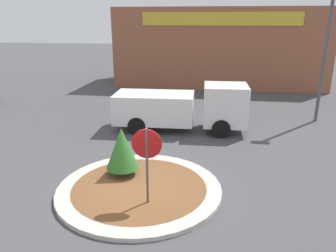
{
  "coord_description": "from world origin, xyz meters",
  "views": [
    {
      "loc": [
        2.15,
        -8.68,
        4.99
      ],
      "look_at": [
        0.5,
        2.58,
        1.26
      ],
      "focal_mm": 35.0,
      "sensor_mm": 36.0,
      "label": 1
    }
  ],
  "objects": [
    {
      "name": "stop_sign",
      "position": [
        0.43,
        -0.82,
        1.61
      ],
      "size": [
        0.82,
        0.07,
        2.3
      ],
      "color": "#4C4C51",
      "rests_on": "ground_plane"
    },
    {
      "name": "light_pole",
      "position": [
        7.32,
        8.33,
        4.21
      ],
      "size": [
        0.7,
        0.3,
        7.28
      ],
      "color": "#4C4C51",
      "rests_on": "ground_plane"
    },
    {
      "name": "storefront_building",
      "position": [
        2.31,
        18.16,
        2.91
      ],
      "size": [
        15.59,
        6.07,
        5.81
      ],
      "color": "#93563D",
      "rests_on": "ground_plane"
    },
    {
      "name": "ground_plane",
      "position": [
        0.0,
        0.0,
        0.0
      ],
      "size": [
        120.0,
        120.0,
        0.0
      ],
      "primitive_type": "plane",
      "color": "#474749"
    },
    {
      "name": "island_shrub",
      "position": [
        -0.73,
        0.76,
        1.04
      ],
      "size": [
        1.05,
        1.05,
        1.59
      ],
      "color": "brown",
      "rests_on": "traffic_island"
    },
    {
      "name": "utility_truck",
      "position": [
        0.69,
        5.98,
        1.11
      ],
      "size": [
        6.13,
        2.23,
        2.17
      ],
      "rotation": [
        0.0,
        0.0,
        0.03
      ],
      "color": "white",
      "rests_on": "ground_plane"
    },
    {
      "name": "traffic_island",
      "position": [
        0.0,
        0.0,
        0.07
      ],
      "size": [
        4.99,
        4.99,
        0.13
      ],
      "color": "#BCB7AD",
      "rests_on": "ground_plane"
    }
  ]
}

